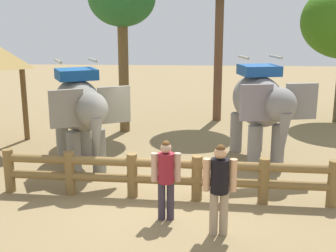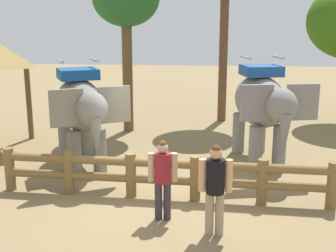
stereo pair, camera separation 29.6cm
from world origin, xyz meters
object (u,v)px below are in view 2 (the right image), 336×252
at_px(log_fence, 163,174).
at_px(elephant_near_left, 81,108).
at_px(tourist_man_in_blue, 215,184).
at_px(tree_far_left, 126,1).
at_px(elephant_center, 262,104).
at_px(tourist_woman_in_black, 163,175).

bearing_deg(log_fence, elephant_near_left, 140.46).
height_order(tourist_man_in_blue, tree_far_left, tree_far_left).
bearing_deg(tree_far_left, elephant_near_left, -97.17).
bearing_deg(elephant_near_left, tree_far_left, 82.83).
distance_m(elephant_center, tourist_man_in_blue, 4.79).
xyz_separation_m(elephant_center, tourist_woman_in_black, (-2.41, -3.96, -0.73)).
xyz_separation_m(log_fence, elephant_near_left, (-2.43, 2.01, 1.08)).
bearing_deg(elephant_near_left, tourist_man_in_blue, -45.65).
distance_m(elephant_near_left, tourist_man_in_blue, 5.18).
distance_m(log_fence, elephant_near_left, 3.34).
bearing_deg(elephant_center, tree_far_left, 143.13).
xyz_separation_m(elephant_near_left, tree_far_left, (0.53, 4.19, 2.95)).
relative_size(tourist_man_in_blue, tree_far_left, 0.31).
relative_size(log_fence, elephant_center, 2.13).
bearing_deg(elephant_center, log_fence, -131.19).
height_order(elephant_center, tree_far_left, tree_far_left).
bearing_deg(log_fence, tourist_man_in_blue, -55.17).
xyz_separation_m(log_fence, elephant_center, (2.52, 2.88, 1.10)).
distance_m(tourist_woman_in_black, tourist_man_in_blue, 1.20).
bearing_deg(tourist_man_in_blue, tree_far_left, 111.32).
xyz_separation_m(elephant_center, tree_far_left, (-4.42, 3.32, 2.93)).
bearing_deg(tree_far_left, log_fence, -72.88).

